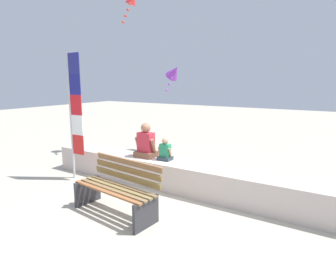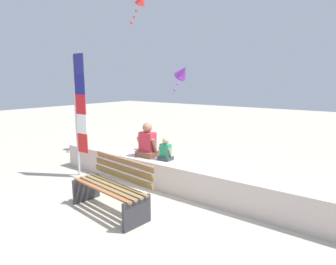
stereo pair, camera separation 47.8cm
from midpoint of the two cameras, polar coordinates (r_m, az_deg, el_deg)
name	(u,v)px [view 2 (the right image)]	position (r m, az deg, el deg)	size (l,w,h in m)	color
ground_plane	(152,207)	(5.11, -0.43, -14.94)	(40.00, 40.00, 0.00)	#B5AD9B
seawall_ledge	(182,178)	(5.72, 5.25, -9.11)	(6.59, 0.62, 0.56)	beige
park_bench	(113,188)	(4.88, -8.37, -11.04)	(1.59, 0.78, 0.88)	#965B35
person_adult	(147,143)	(6.12, -1.96, -2.23)	(0.48, 0.36, 0.74)	brown
person_child	(166,151)	(5.86, 1.83, -3.86)	(0.31, 0.23, 0.47)	#2D3C45
flag_banner	(79,109)	(6.55, -15.63, 4.59)	(0.38, 0.05, 2.78)	#B7B7BC
kite_purple	(183,72)	(8.61, 4.61, 12.09)	(0.64, 0.60, 0.85)	purple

